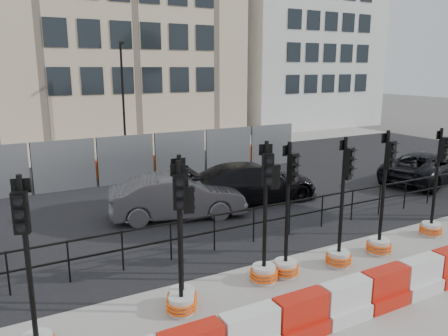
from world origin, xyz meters
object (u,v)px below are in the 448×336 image
traffic_signal_a (34,322)px  traffic_signal_h (433,214)px  car_c (252,182)px  traffic_signal_d (265,250)px

traffic_signal_a → traffic_signal_h: traffic_signal_a is taller
car_c → traffic_signal_a: bearing=132.7°
traffic_signal_h → traffic_signal_d: bearing=166.5°
traffic_signal_a → car_c: traffic_signal_a is taller
traffic_signal_d → car_c: size_ratio=0.64×
traffic_signal_a → car_c: size_ratio=0.62×
traffic_signal_h → car_c: traffic_signal_h is taller
traffic_signal_d → traffic_signal_h: 5.69m
traffic_signal_a → traffic_signal_d: traffic_signal_d is taller
traffic_signal_a → car_c: bearing=52.6°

